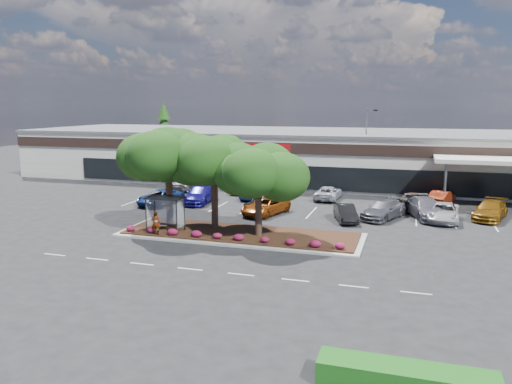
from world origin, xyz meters
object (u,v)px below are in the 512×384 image
(light_pole, at_px, (366,154))
(survey_stake, at_px, (434,277))
(car_1, at_px, (200,194))
(car_0, at_px, (160,197))

(light_pole, height_order, survey_stake, light_pole)
(survey_stake, xyz_separation_m, car_1, (-21.22, 17.79, 0.24))
(survey_stake, relative_size, car_0, 0.18)
(car_0, bearing_deg, light_pole, 54.79)
(light_pole, bearing_deg, car_0, -140.08)
(light_pole, distance_m, car_1, 20.10)
(car_0, distance_m, car_1, 3.92)
(car_1, bearing_deg, survey_stake, -44.17)
(survey_stake, distance_m, car_1, 27.69)
(survey_stake, relative_size, car_1, 0.16)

